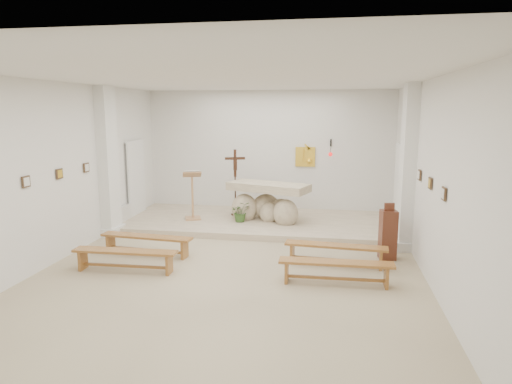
% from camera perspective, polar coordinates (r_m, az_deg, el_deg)
% --- Properties ---
extents(ground, '(7.00, 10.00, 0.00)m').
position_cam_1_polar(ground, '(8.62, -3.17, -9.85)').
color(ground, '#C1B18B').
rests_on(ground, ground).
extents(wall_left, '(0.02, 10.00, 3.50)m').
position_cam_1_polar(wall_left, '(9.58, -24.12, 2.10)').
color(wall_left, silver).
rests_on(wall_left, ground).
extents(wall_right, '(0.02, 10.00, 3.50)m').
position_cam_1_polar(wall_right, '(8.16, 21.36, 1.02)').
color(wall_right, silver).
rests_on(wall_right, ground).
extents(wall_back, '(7.00, 0.02, 3.50)m').
position_cam_1_polar(wall_back, '(13.06, 1.57, 4.95)').
color(wall_back, silver).
rests_on(wall_back, ground).
extents(ceiling, '(7.00, 10.00, 0.02)m').
position_cam_1_polar(ceiling, '(8.11, -3.43, 13.98)').
color(ceiling, silver).
rests_on(ceiling, wall_back).
extents(sanctuary_platform, '(6.98, 3.00, 0.15)m').
position_cam_1_polar(sanctuary_platform, '(11.89, 0.53, -3.78)').
color(sanctuary_platform, beige).
rests_on(sanctuary_platform, ground).
extents(pilaster_left, '(0.26, 0.55, 3.50)m').
position_cam_1_polar(pilaster_left, '(11.23, -18.00, 3.57)').
color(pilaster_left, white).
rests_on(pilaster_left, ground).
extents(pilaster_right, '(0.26, 0.55, 3.50)m').
position_cam_1_polar(pilaster_right, '(10.09, 18.43, 2.84)').
color(pilaster_right, white).
rests_on(pilaster_right, ground).
extents(gold_wall_relief, '(0.55, 0.04, 0.55)m').
position_cam_1_polar(gold_wall_relief, '(12.94, 6.18, 4.40)').
color(gold_wall_relief, yellow).
rests_on(gold_wall_relief, wall_back).
extents(sanctuary_lamp, '(0.11, 0.36, 0.44)m').
position_cam_1_polar(sanctuary_lamp, '(12.65, 9.30, 4.91)').
color(sanctuary_lamp, black).
rests_on(sanctuary_lamp, wall_back).
extents(station_frame_left_front, '(0.03, 0.20, 0.20)m').
position_cam_1_polar(station_frame_left_front, '(8.92, -26.82, 1.16)').
color(station_frame_left_front, '#46311F').
rests_on(station_frame_left_front, wall_left).
extents(station_frame_left_mid, '(0.03, 0.20, 0.20)m').
position_cam_1_polar(station_frame_left_mid, '(9.74, -23.36, 2.10)').
color(station_frame_left_mid, '#46311F').
rests_on(station_frame_left_mid, wall_left).
extents(station_frame_left_rear, '(0.03, 0.20, 0.20)m').
position_cam_1_polar(station_frame_left_rear, '(10.58, -20.45, 2.88)').
color(station_frame_left_rear, '#46311F').
rests_on(station_frame_left_rear, wall_left).
extents(station_frame_right_front, '(0.03, 0.20, 0.20)m').
position_cam_1_polar(station_frame_right_front, '(7.39, 22.43, -0.20)').
color(station_frame_right_front, '#46311F').
rests_on(station_frame_right_front, wall_right).
extents(station_frame_right_mid, '(0.03, 0.20, 0.20)m').
position_cam_1_polar(station_frame_right_mid, '(8.35, 20.94, 1.04)').
color(station_frame_right_mid, '#46311F').
rests_on(station_frame_right_mid, wall_right).
extents(station_frame_right_rear, '(0.03, 0.20, 0.20)m').
position_cam_1_polar(station_frame_right_rear, '(9.32, 19.76, 2.01)').
color(station_frame_right_rear, '#46311F').
rests_on(station_frame_right_rear, wall_right).
extents(radiator_left, '(0.10, 0.85, 0.52)m').
position_cam_1_polar(radiator_left, '(12.12, -16.34, -2.99)').
color(radiator_left, silver).
rests_on(radiator_left, ground).
extents(radiator_right, '(0.10, 0.85, 0.52)m').
position_cam_1_polar(radiator_right, '(11.05, 17.76, -4.33)').
color(radiator_right, silver).
rests_on(radiator_right, ground).
extents(altar, '(2.21, 1.42, 1.06)m').
position_cam_1_polar(altar, '(11.70, 1.43, -1.58)').
color(altar, beige).
rests_on(altar, sanctuary_platform).
extents(lectern, '(0.56, 0.51, 1.30)m').
position_cam_1_polar(lectern, '(11.86, -7.95, -0.36)').
color(lectern, tan).
rests_on(lectern, sanctuary_platform).
extents(crucifix_stand, '(0.52, 0.23, 1.77)m').
position_cam_1_polar(crucifix_stand, '(12.19, -2.62, 1.83)').
color(crucifix_stand, '#351B11').
rests_on(crucifix_stand, sanctuary_platform).
extents(potted_plant, '(0.59, 0.56, 0.53)m').
position_cam_1_polar(potted_plant, '(11.57, -1.93, -2.45)').
color(potted_plant, '#325622').
rests_on(potted_plant, sanctuary_platform).
extents(donation_pedestal, '(0.35, 0.35, 1.15)m').
position_cam_1_polar(donation_pedestal, '(9.51, 16.16, -5.11)').
color(donation_pedestal, '#512317').
rests_on(donation_pedestal, ground).
extents(bench_left_front, '(1.97, 0.49, 0.41)m').
position_cam_1_polar(bench_left_front, '(9.69, -13.52, -5.90)').
color(bench_left_front, '#9D652D').
rests_on(bench_left_front, ground).
extents(bench_right_front, '(1.97, 0.47, 0.41)m').
position_cam_1_polar(bench_right_front, '(8.95, 9.93, -7.13)').
color(bench_right_front, '#9D652D').
rests_on(bench_right_front, ground).
extents(bench_left_second, '(1.96, 0.36, 0.41)m').
position_cam_1_polar(bench_left_second, '(8.83, -16.04, -7.63)').
color(bench_left_second, '#9D652D').
rests_on(bench_left_second, ground).
extents(bench_right_second, '(1.96, 0.35, 0.41)m').
position_cam_1_polar(bench_right_second, '(8.01, 9.96, -9.24)').
color(bench_right_second, '#9D652D').
rests_on(bench_right_second, ground).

